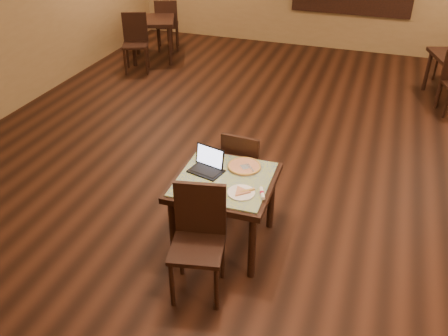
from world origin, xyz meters
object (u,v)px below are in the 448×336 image
at_px(tiled_table, 224,188).
at_px(other_table_b_chair_near, 135,39).
at_px(other_table_b_chair_far, 167,22).
at_px(chair_main_far, 243,166).
at_px(pizza_pan, 244,167).
at_px(laptop, 208,164).
at_px(chair_main_near, 199,234).
at_px(other_table_b, 152,26).

bearing_deg(tiled_table, other_table_b_chair_near, 126.03).
bearing_deg(other_table_b_chair_far, chair_main_far, 100.51).
distance_m(chair_main_far, pizza_pan, 0.46).
xyz_separation_m(laptop, pizza_pan, (0.32, 0.14, -0.05)).
relative_size(chair_main_near, other_table_b_chair_far, 0.99).
distance_m(other_table_b, other_table_b_chair_near, 0.61).
distance_m(tiled_table, other_table_b_chair_far, 6.13).
bearing_deg(pizza_pan, tiled_table, -116.57).
height_order(pizza_pan, other_table_b, other_table_b).
relative_size(laptop, other_table_b_chair_far, 0.34).
bearing_deg(other_table_b_chair_far, other_table_b_chair_near, 64.13).
bearing_deg(tiled_table, other_table_b, 122.00).
bearing_deg(other_table_b_chair_near, tiled_table, -75.19).
height_order(tiled_table, laptop, laptop).
bearing_deg(tiled_table, other_table_b_chair_far, 118.61).
height_order(other_table_b, other_table_b_chair_far, other_table_b_chair_far).
height_order(other_table_b_chair_near, other_table_b_chair_far, same).
xyz_separation_m(tiled_table, chair_main_near, (-0.02, -0.61, -0.08)).
height_order(laptop, other_table_b, laptop).
relative_size(tiled_table, other_table_b, 0.85).
distance_m(pizza_pan, other_table_b, 5.50).
distance_m(chair_main_near, laptop, 0.77).
distance_m(laptop, other_table_b_chair_near, 4.96).
xyz_separation_m(tiled_table, chair_main_far, (-0.01, 0.62, -0.13)).
height_order(chair_main_far, other_table_b, chair_main_far).
xyz_separation_m(chair_main_near, chair_main_far, (0.01, 1.23, -0.05)).
bearing_deg(chair_main_near, other_table_b, 108.28).
bearing_deg(other_table_b, tiled_table, -79.22).
bearing_deg(laptop, other_table_b, 136.15).
relative_size(other_table_b_chair_near, other_table_b_chair_far, 1.00).
bearing_deg(other_table_b_chair_far, other_table_b, 64.13).
bearing_deg(tiled_table, chair_main_near, -93.09).
distance_m(chair_main_near, pizza_pan, 0.88).
distance_m(tiled_table, chair_main_far, 0.63).
relative_size(chair_main_far, other_table_b_chair_far, 0.91).
bearing_deg(pizza_pan, other_table_b_chair_near, 130.14).
bearing_deg(chair_main_near, chair_main_far, 77.58).
xyz_separation_m(laptop, other_table_b_chair_near, (-2.93, 4.00, -0.24)).
distance_m(tiled_table, chair_main_near, 0.62).
bearing_deg(other_table_b, other_table_b_chair_far, 64.13).
distance_m(chair_main_far, other_table_b_chair_near, 4.68).
bearing_deg(laptop, chair_main_far, 83.37).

